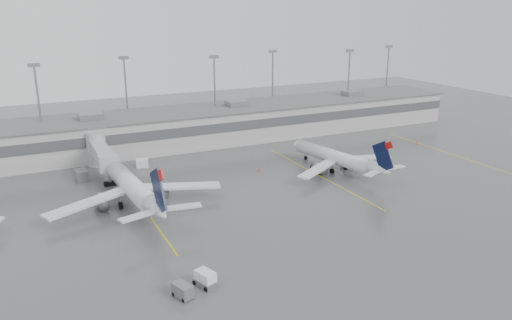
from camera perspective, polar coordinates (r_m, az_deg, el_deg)
name	(u,v)px	position (r m, az deg, el deg)	size (l,w,h in m)	color
ground	(306,242)	(71.53, 5.76, -9.36)	(260.00, 260.00, 0.00)	#4D4D4F
terminal	(179,128)	(120.47, -8.74, 3.68)	(152.00, 17.00, 9.45)	#A3A39E
light_masts	(171,91)	(124.37, -9.71, 7.75)	(142.40, 8.00, 20.60)	gray
jet_bridge_right	(100,152)	(104.64, -17.43, 0.85)	(4.00, 17.20, 7.00)	#9FA1A4
stand_markings	(237,189)	(91.07, -2.15, -3.31)	(105.25, 40.00, 0.01)	#D3BF0C
jet_mid_left	(132,186)	(85.19, -13.97, -2.93)	(29.37, 33.02, 10.68)	silver
jet_mid_right	(338,158)	(101.29, 9.32, 0.26)	(24.43, 27.61, 8.99)	silver
baggage_tug	(205,280)	(61.19, -5.80, -13.48)	(2.68, 3.32, 1.86)	white
baggage_cart	(183,290)	(59.31, -8.38, -14.53)	(2.23, 2.87, 1.62)	slate
gse_uld_b	(142,163)	(105.55, -12.88, -0.35)	(2.44, 1.62, 1.73)	white
gse_uld_c	(313,149)	(114.09, 6.56, 1.28)	(2.37, 1.58, 1.68)	white
gse_loader	(81,175)	(100.71, -19.34, -1.66)	(2.07, 3.31, 2.07)	slate
cone_b	(144,190)	(91.50, -12.70, -3.40)	(0.45, 0.45, 0.71)	#FF4005
cone_c	(259,169)	(100.59, 0.37, -1.06)	(0.49, 0.49, 0.77)	#FF4005
cone_d	(417,143)	(126.12, 17.88, 1.85)	(0.42, 0.42, 0.67)	#FF4005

